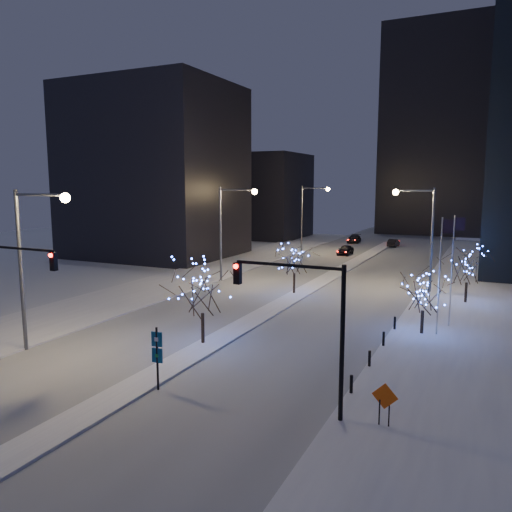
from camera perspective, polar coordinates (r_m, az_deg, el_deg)
The scene contains 25 objects.
ground at distance 26.90m, azimuth -13.89°, elevation -14.59°, with size 160.00×160.00×0.00m, color white.
road at distance 57.30m, azimuth 8.74°, elevation -2.22°, with size 20.00×130.00×0.02m, color #B4BAC4.
median at distance 52.59m, azimuth 7.18°, elevation -3.06°, with size 2.00×80.00×0.15m, color white.
east_sidewalk at distance 40.40m, azimuth 23.30°, elevation -7.15°, with size 10.00×90.00×0.15m, color white.
west_sidewalk at distance 50.26m, azimuth -11.92°, elevation -3.70°, with size 8.00×90.00×0.15m, color white.
filler_west_near at distance 73.62m, azimuth -11.50°, elevation 9.39°, with size 22.00×18.00×24.00m, color black.
filler_west_far at distance 98.46m, azimuth 0.09°, elevation 6.90°, with size 18.00×16.00×16.00m, color black.
horizon_block at distance 112.01m, azimuth 20.66°, elevation 13.20°, with size 24.00×14.00×42.00m, color black.
street_lamp_w_near at distance 32.81m, azimuth -24.26°, elevation 0.81°, with size 4.40×0.56×10.00m.
street_lamp_w_mid at distance 52.48m, azimuth -3.06°, elevation 4.05°, with size 4.40×0.56×10.00m.
street_lamp_w_far at distance 75.38m, azimuth 6.03°, elevation 5.29°, with size 4.40×0.56×10.00m.
street_lamp_east at distance 49.56m, azimuth 18.48°, elevation 3.33°, with size 3.90×0.56×10.00m.
traffic_signal_west at distance 31.43m, azimuth -26.25°, elevation -2.83°, with size 5.26×0.43×7.00m.
traffic_signal_east at distance 21.96m, azimuth 5.94°, elevation -6.50°, with size 5.26×0.43×7.00m.
flagpoles at distance 36.82m, azimuth 21.02°, elevation -0.95°, with size 1.35×2.60×8.00m.
bollards at distance 31.18m, azimuth 13.66°, elevation -10.18°, with size 0.16×12.16×0.90m.
car_near at distance 74.23m, azimuth 10.18°, elevation 0.68°, with size 1.69×4.20×1.43m, color black.
car_mid at distance 85.59m, azimuth 15.43°, elevation 1.45°, with size 1.35×3.88×1.28m, color black.
car_far at distance 89.74m, azimuth 11.16°, elevation 1.93°, with size 1.94×4.76×1.38m, color black.
holiday_tree_median_near at distance 32.03m, azimuth -6.18°, elevation -3.71°, with size 4.92×4.92×5.53m.
holiday_tree_median_far at distance 46.71m, azimuth 4.41°, elevation -0.39°, with size 3.92×3.92×4.79m.
holiday_tree_plaza_near at distance 35.86m, azimuth 18.60°, elevation -3.96°, with size 3.79×3.79×4.42m.
holiday_tree_plaza_far at distance 46.56m, azimuth 23.02°, elevation -1.05°, with size 4.68×4.68×4.95m.
wayfinding_sign at distance 25.86m, azimuth -11.23°, elevation -10.69°, with size 0.58×0.13×3.27m.
construction_sign at distance 22.57m, azimuth 14.49°, elevation -15.66°, with size 1.14×0.18×1.89m.
Camera 1 is at (15.92, -19.06, 10.34)m, focal length 35.00 mm.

